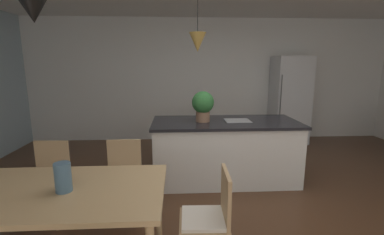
# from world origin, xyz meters

# --- Properties ---
(ground_plane) EXTENTS (10.00, 8.40, 0.04)m
(ground_plane) POSITION_xyz_m (0.00, 0.00, -0.02)
(ground_plane) COLOR #4C301E
(wall_back_kitchen) EXTENTS (10.00, 0.12, 2.70)m
(wall_back_kitchen) POSITION_xyz_m (0.00, 3.26, 1.35)
(wall_back_kitchen) COLOR white
(wall_back_kitchen) RESTS_ON ground_plane
(dining_table) EXTENTS (1.82, 0.96, 0.75)m
(dining_table) POSITION_xyz_m (-1.78, -0.86, 0.69)
(dining_table) COLOR tan
(dining_table) RESTS_ON ground_plane
(chair_far_right) EXTENTS (0.40, 0.40, 0.87)m
(chair_far_right) POSITION_xyz_m (-1.37, -0.01, 0.47)
(chair_far_right) COLOR tan
(chair_far_right) RESTS_ON ground_plane
(chair_far_left) EXTENTS (0.42, 0.42, 0.87)m
(chair_far_left) POSITION_xyz_m (-2.19, -0.01, 0.47)
(chair_far_left) COLOR tan
(chair_far_left) RESTS_ON ground_plane
(chair_kitchen_end) EXTENTS (0.41, 0.41, 0.87)m
(chair_kitchen_end) POSITION_xyz_m (-0.50, -0.86, 0.47)
(chair_kitchen_end) COLOR tan
(chair_kitchen_end) RESTS_ON ground_plane
(kitchen_island) EXTENTS (2.12, 0.93, 0.91)m
(kitchen_island) POSITION_xyz_m (-0.06, 0.92, 0.46)
(kitchen_island) COLOR silver
(kitchen_island) RESTS_ON ground_plane
(refrigerator) EXTENTS (0.74, 0.67, 1.88)m
(refrigerator) POSITION_xyz_m (1.70, 2.86, 0.94)
(refrigerator) COLOR silver
(refrigerator) RESTS_ON ground_plane
(pendant_over_table) EXTENTS (0.22, 0.22, 0.72)m
(pendant_over_table) POSITION_xyz_m (-1.68, -0.98, 2.07)
(pendant_over_table) COLOR black
(pendant_over_island_main) EXTENTS (0.24, 0.24, 0.82)m
(pendant_over_island_main) POSITION_xyz_m (-0.47, 0.92, 2.01)
(pendant_over_island_main) COLOR black
(potted_plant_on_island) EXTENTS (0.32, 0.32, 0.44)m
(potted_plant_on_island) POSITION_xyz_m (-0.39, 0.92, 1.15)
(potted_plant_on_island) COLOR #8C664C
(potted_plant_on_island) RESTS_ON kitchen_island
(vase_on_dining_table) EXTENTS (0.12, 0.12, 0.23)m
(vase_on_dining_table) POSITION_xyz_m (-1.63, -0.89, 0.87)
(vase_on_dining_table) COLOR slate
(vase_on_dining_table) RESTS_ON dining_table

